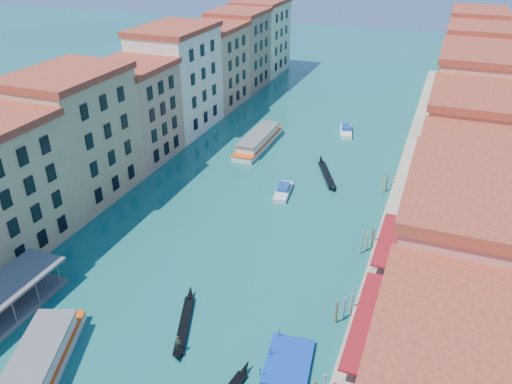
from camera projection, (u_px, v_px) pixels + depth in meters
left_bank_palazzos at (162, 92)px, 96.78m from camera, size 12.80×128.40×21.00m
right_bank_palazzos at (469, 129)px, 79.20m from camera, size 12.80×128.40×21.00m
quay at (409, 173)px, 86.15m from camera, size 4.00×140.00×1.00m
restaurant_awnings at (369, 323)px, 50.50m from camera, size 3.20×44.55×3.12m
mooring_poles_right at (349, 293)px, 57.04m from camera, size 1.44×54.24×3.20m
vaporetto_near at (31, 379)px, 46.36m from camera, size 10.85×19.30×2.83m
vaporetto_far at (258, 140)px, 97.47m from camera, size 4.09×17.69×2.63m
gondola_fore at (184, 323)px, 54.05m from camera, size 4.75×11.11×2.30m
gondola_far at (327, 174)px, 86.19m from camera, size 6.49×12.40×1.87m
motorboat_mid at (283, 191)px, 80.47m from camera, size 2.87×6.79×1.36m
motorboat_far at (346, 130)px, 103.63m from camera, size 3.75×7.48×1.48m
blue_dock at (289, 362)px, 49.46m from camera, size 5.22×7.10×0.55m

